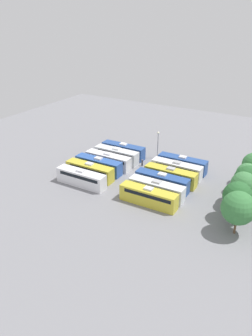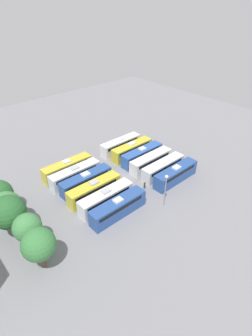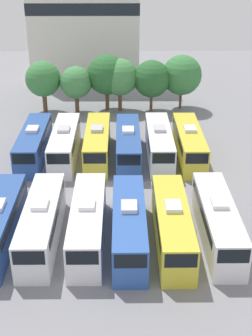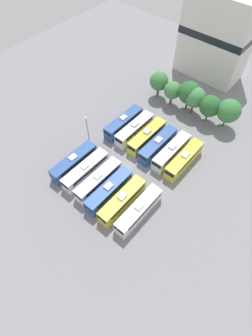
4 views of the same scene
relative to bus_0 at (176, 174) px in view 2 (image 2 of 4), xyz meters
The scene contains 19 objects.
ground_plane 11.41m from the bus_0, 41.57° to the left, with size 117.28×117.28×0.00m, color gray.
bus_0 is the anchor object (origin of this frame).
bus_1 3.30m from the bus_0, ahead, with size 2.51×10.88×3.45m.
bus_2 6.85m from the bus_0, ahead, with size 2.51×10.88×3.45m.
bus_3 10.04m from the bus_0, ahead, with size 2.51×10.88×3.45m.
bus_4 13.35m from the bus_0, ahead, with size 2.51×10.88×3.45m.
bus_5 16.90m from the bus_0, ahead, with size 2.51×10.88×3.45m.
bus_6 15.25m from the bus_0, 89.36° to the left, with size 2.51×10.88×3.45m.
bus_7 15.62m from the bus_0, 77.25° to the left, with size 2.51×10.88×3.45m.
bus_8 16.82m from the bus_0, 65.71° to the left, with size 2.51×10.88×3.45m.
bus_9 18.05m from the bus_0, 55.66° to the left, with size 2.51×10.88×3.45m.
bus_10 20.39m from the bus_0, 48.53° to the left, with size 2.51×10.88×3.45m.
bus_11 22.56m from the bus_0, 42.32° to the left, with size 2.51×10.88×3.45m.
worker_person 6.95m from the bus_0, 69.14° to the left, with size 0.36×0.36×1.61m.
light_pole 8.73m from the bus_0, 115.08° to the left, with size 0.60×0.60×6.67m.
tree_0 29.90m from the bus_0, 91.48° to the left, with size 4.64×4.64×6.84m.
tree_1 29.75m from the bus_0, 83.10° to the left, with size 4.22×4.22×6.24m.
tree_2 31.49m from the bus_0, 75.99° to the left, with size 5.29×5.29×7.54m.
tree_3 31.64m from the bus_0, 72.79° to the left, with size 4.85×4.85×7.07m.
Camera 2 is at (-34.24, 29.25, 31.88)m, focal length 28.00 mm.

